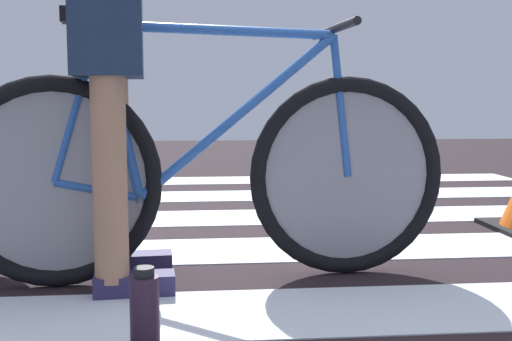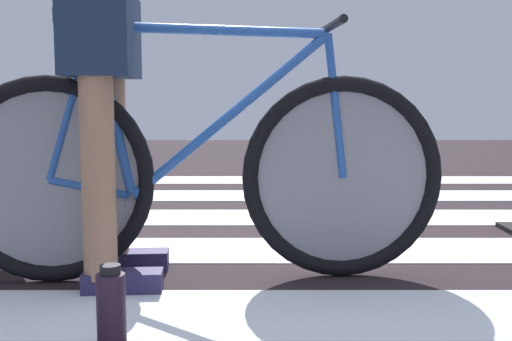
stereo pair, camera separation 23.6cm
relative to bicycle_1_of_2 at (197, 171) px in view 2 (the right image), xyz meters
The scene contains 5 objects.
ground 0.65m from the bicycle_1_of_2, 121.10° to the left, with size 18.00×14.00×0.02m.
crosswalk_markings 0.60m from the bicycle_1_of_2, 120.62° to the left, with size 5.41×5.02×0.00m.
bicycle_1_of_2 is the anchor object (origin of this frame).
cyclist_1_of_2 0.40m from the bicycle_1_of_2, behind, with size 0.34×0.42×0.99m.
water_bottle 0.71m from the bicycle_1_of_2, 104.66° to the right, with size 0.07×0.07×0.22m.
Camera 2 is at (0.47, -2.63, 0.66)m, focal length 44.31 mm.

